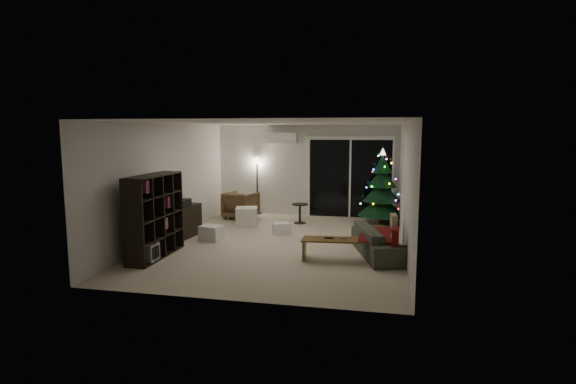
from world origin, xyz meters
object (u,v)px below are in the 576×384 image
(armchair, at_px, (241,205))
(sofa, at_px, (380,241))
(bookshelf, at_px, (145,216))
(media_cabinet, at_px, (181,222))
(christmas_tree, at_px, (382,187))
(coffee_table, at_px, (337,250))

(armchair, xyz_separation_m, sofa, (3.70, -2.92, -0.09))
(armchair, height_order, sofa, armchair)
(armchair, bearing_deg, sofa, 153.82)
(bookshelf, xyz_separation_m, sofa, (4.30, 0.95, -0.50))
(armchair, bearing_deg, bookshelf, 93.32)
(bookshelf, bearing_deg, sofa, 0.50)
(media_cabinet, distance_m, christmas_tree, 4.99)
(media_cabinet, xyz_separation_m, sofa, (4.30, -0.52, -0.08))
(christmas_tree, bearing_deg, sofa, -89.97)
(media_cabinet, relative_size, coffee_table, 0.89)
(bookshelf, height_order, coffee_table, bookshelf)
(media_cabinet, xyz_separation_m, armchair, (0.60, 2.41, 0.01))
(media_cabinet, relative_size, christmas_tree, 0.59)
(sofa, relative_size, christmas_tree, 0.98)
(armchair, bearing_deg, christmas_tree, -166.86)
(armchair, bearing_deg, coffee_table, 142.61)
(sofa, distance_m, coffee_table, 0.93)
(armchair, distance_m, coffee_table, 4.52)
(media_cabinet, bearing_deg, coffee_table, -9.76)
(bookshelf, distance_m, christmas_tree, 5.83)
(armchair, relative_size, christmas_tree, 0.42)
(coffee_table, relative_size, christmas_tree, 0.67)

